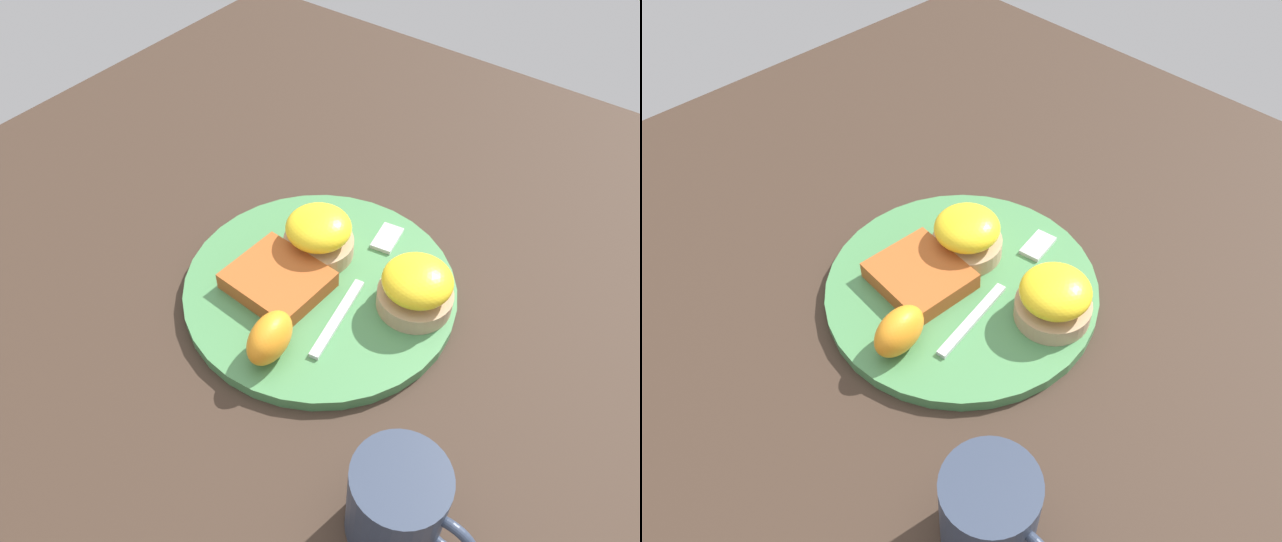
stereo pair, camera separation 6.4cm
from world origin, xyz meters
TOP-DOWN VIEW (x-y plane):
  - ground_plane at (0.00, 0.00)m, footprint 1.10×1.10m
  - plate at (0.00, 0.00)m, footprint 0.29×0.29m
  - sandwich_benedict_left at (0.09, 0.03)m, footprint 0.08×0.08m
  - sandwich_benedict_right at (-0.03, 0.04)m, footprint 0.08×0.08m
  - hashbrown_patty at (-0.03, -0.03)m, footprint 0.10×0.09m
  - orange_wedge at (0.01, -0.10)m, footprint 0.05×0.07m
  - fork at (0.03, 0.03)m, footprint 0.05×0.20m
  - cup at (0.20, -0.16)m, footprint 0.10×0.07m

SIDE VIEW (x-z plane):
  - ground_plane at x=0.00m, z-range 0.00..0.00m
  - plate at x=0.00m, z-range 0.00..0.01m
  - fork at x=0.03m, z-range 0.01..0.02m
  - hashbrown_patty at x=-0.03m, z-range 0.01..0.03m
  - orange_wedge at x=0.01m, z-range 0.01..0.06m
  - sandwich_benedict_left at x=0.09m, z-range 0.01..0.07m
  - sandwich_benedict_right at x=-0.03m, z-range 0.01..0.07m
  - cup at x=0.20m, z-range 0.00..0.09m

